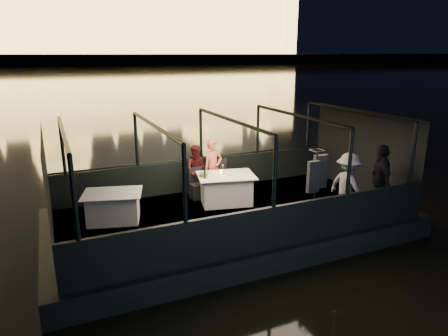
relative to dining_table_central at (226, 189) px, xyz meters
name	(u,v)px	position (x,y,z in m)	size (l,w,h in m)	color
river_water	(64,75)	(-0.18, 79.31, -0.89)	(500.00, 500.00, 0.00)	black
boat_hull	(230,232)	(-0.18, -0.69, -0.89)	(8.60, 4.40, 1.00)	black
boat_deck	(231,214)	(-0.18, -0.69, -0.41)	(8.00, 4.00, 0.04)	black
gunwale_port	(201,174)	(-0.18, 1.31, 0.06)	(8.00, 0.08, 0.90)	black
gunwale_starboard	(273,228)	(-0.18, -2.69, 0.06)	(8.00, 0.08, 0.90)	black
cabin_glass_port	(201,134)	(-0.18, 1.31, 1.21)	(8.00, 0.02, 1.40)	#99B2B2
cabin_glass_starboard	(275,172)	(-0.18, -2.69, 1.21)	(8.00, 0.02, 1.40)	#99B2B2
cabin_roof_glass	(231,120)	(-0.18, -0.69, 1.91)	(8.00, 4.00, 0.02)	#99B2B2
end_wall_fore	(48,191)	(-4.18, -0.69, 0.76)	(0.02, 4.00, 2.30)	black
end_wall_aft	(362,152)	(3.82, -0.69, 0.76)	(0.02, 4.00, 2.30)	black
canopy_ribs	(231,168)	(-0.18, -0.69, 0.76)	(8.00, 4.00, 2.30)	black
embankment	(50,60)	(-0.18, 209.31, 0.11)	(400.00, 140.00, 6.00)	#423D33
dining_table_central	(226,189)	(0.00, 0.00, 0.00)	(1.45, 1.05, 0.77)	white
dining_table_aft	(113,206)	(-2.87, -0.02, 0.00)	(1.32, 0.95, 0.70)	white
chair_port_left	(198,182)	(-0.55, 0.63, 0.06)	(0.38, 0.38, 0.81)	black
chair_port_right	(222,179)	(0.17, 0.66, 0.06)	(0.44, 0.44, 0.94)	black
coat_stand	(315,188)	(1.21, -2.12, 0.51)	(0.50, 0.40, 1.81)	black
person_woman_coral	(213,168)	(-0.02, 0.82, 0.36)	(0.55, 0.37, 1.52)	#EC6A56
person_man_maroon	(197,169)	(-0.46, 0.89, 0.36)	(0.68, 0.53, 1.41)	#421214
passenger_stripe	(348,184)	(2.19, -2.06, 0.47)	(1.03, 0.58, 1.59)	white
passenger_dark	(380,181)	(3.05, -2.18, 0.47)	(1.03, 0.43, 1.75)	black
wine_bottle	(205,173)	(-0.60, -0.05, 0.53)	(0.06, 0.06, 0.27)	#123315
bread_basket	(204,175)	(-0.57, 0.12, 0.42)	(0.22, 0.22, 0.09)	brown
amber_candle	(221,172)	(-0.07, 0.16, 0.42)	(0.06, 0.06, 0.08)	yellow
plate_near	(230,174)	(0.11, 0.01, 0.39)	(0.24, 0.24, 0.01)	silver
plate_far	(202,175)	(-0.57, 0.25, 0.39)	(0.22, 0.22, 0.01)	silver
wine_glass_white	(207,175)	(-0.58, -0.13, 0.48)	(0.06, 0.06, 0.19)	silver
wine_glass_red	(223,168)	(0.04, 0.30, 0.48)	(0.06, 0.06, 0.19)	white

